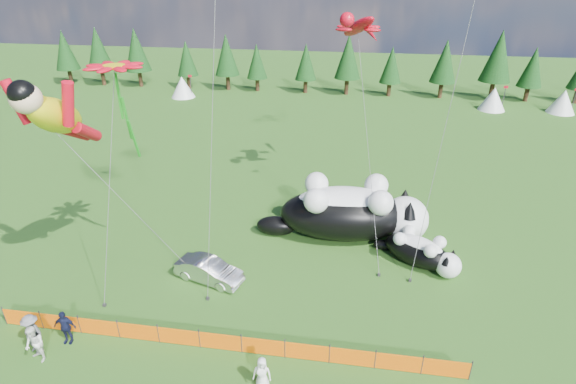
# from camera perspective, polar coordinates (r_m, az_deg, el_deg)

# --- Properties ---
(ground) EXTENTS (160.00, 160.00, 0.00)m
(ground) POSITION_cam_1_polar(r_m,az_deg,el_deg) (24.36, -6.43, -14.25)
(ground) COLOR #13390A
(ground) RESTS_ON ground
(safety_fence) EXTENTS (22.06, 0.06, 1.10)m
(safety_fence) POSITION_cam_1_polar(r_m,az_deg,el_deg) (21.92, -8.58, -18.28)
(safety_fence) COLOR #262626
(safety_fence) RESTS_ON ground
(tree_line) EXTENTS (90.00, 4.00, 8.00)m
(tree_line) POSITION_cam_1_polar(r_m,az_deg,el_deg) (64.00, 3.98, 15.88)
(tree_line) COLOR black
(tree_line) RESTS_ON ground
(festival_tents) EXTENTS (50.00, 3.20, 2.80)m
(festival_tents) POSITION_cam_1_polar(r_m,az_deg,el_deg) (59.71, 14.23, 11.81)
(festival_tents) COLOR white
(festival_tents) RESTS_ON ground
(cat_large) EXTENTS (11.08, 4.58, 4.00)m
(cat_large) POSITION_cam_1_polar(r_m,az_deg,el_deg) (29.00, 8.14, -2.47)
(cat_large) COLOR black
(cat_large) RESTS_ON ground
(cat_small) EXTENTS (4.94, 3.83, 1.99)m
(cat_small) POSITION_cam_1_polar(r_m,az_deg,el_deg) (27.71, 16.55, -7.23)
(cat_small) COLOR black
(cat_small) RESTS_ON ground
(car) EXTENTS (4.18, 2.43, 1.30)m
(car) POSITION_cam_1_polar(r_m,az_deg,el_deg) (25.93, -10.01, -9.79)
(car) COLOR silver
(car) RESTS_ON ground
(spectator_a) EXTENTS (0.66, 0.50, 1.62)m
(spectator_a) POSITION_cam_1_polar(r_m,az_deg,el_deg) (24.40, -29.76, -15.77)
(spectator_a) COLOR slate
(spectator_a) RESTS_ON ground
(spectator_b) EXTENTS (1.05, 0.88, 1.87)m
(spectator_b) POSITION_cam_1_polar(r_m,az_deg,el_deg) (23.78, -29.47, -16.51)
(spectator_b) COLOR white
(spectator_b) RESTS_ON ground
(spectator_c) EXTENTS (1.09, 0.62, 1.79)m
(spectator_c) POSITION_cam_1_polar(r_m,az_deg,el_deg) (24.15, -26.46, -15.10)
(spectator_c) COLOR #131734
(spectator_c) RESTS_ON ground
(spectator_d) EXTENTS (1.43, 1.11, 1.98)m
(spectator_d) POSITION_cam_1_polar(r_m,az_deg,el_deg) (24.35, -29.68, -15.28)
(spectator_d) COLOR slate
(spectator_d) RESTS_ON ground
(spectator_e) EXTENTS (0.80, 0.55, 1.59)m
(spectator_e) POSITION_cam_1_polar(r_m,az_deg,el_deg) (20.13, -3.33, -21.97)
(spectator_e) COLOR white
(spectator_e) RESTS_ON ground
(superhero_kite) EXTENTS (8.03, 6.02, 12.80)m
(superhero_kite) POSITION_cam_1_polar(r_m,az_deg,el_deg) (23.39, -27.40, 8.58)
(superhero_kite) COLOR #D6CB0B
(superhero_kite) RESTS_ON ground
(gecko_kite) EXTENTS (5.39, 14.29, 16.39)m
(gecko_kite) POSITION_cam_1_polar(r_m,az_deg,el_deg) (32.40, 8.92, 20.02)
(gecko_kite) COLOR red
(gecko_kite) RESTS_ON ground
(flower_kite) EXTENTS (3.52, 5.30, 12.07)m
(flower_kite) POSITION_cam_1_polar(r_m,az_deg,el_deg) (23.51, -21.17, 14.24)
(flower_kite) COLOR red
(flower_kite) RESTS_ON ground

